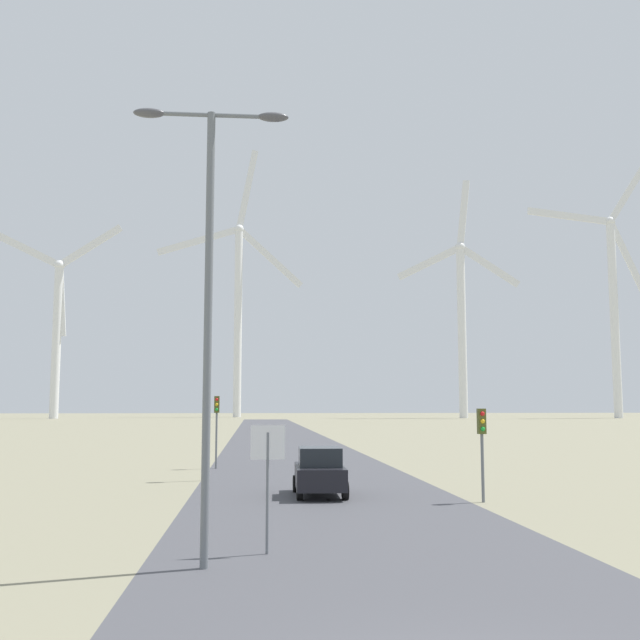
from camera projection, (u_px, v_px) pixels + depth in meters
The scene contains 11 objects.
road_surface at pixel (289, 450), 56.26m from camera, with size 10.00×240.00×0.01m.
streetlamp at pixel (209, 273), 16.40m from camera, with size 3.47×0.32×10.00m.
stop_sign_near at pixel (268, 463), 17.45m from camera, with size 0.81×0.07×2.95m.
traffic_light_post_near_left at pixel (205, 412), 34.19m from camera, with size 0.28×0.34×4.24m.
traffic_light_post_near_right at pixel (482, 433), 26.62m from camera, with size 0.28×0.34×3.29m.
traffic_light_post_mid_left at pixel (217, 415), 40.58m from camera, with size 0.28×0.33×3.89m.
car_approaching at pixel (320, 471), 28.29m from camera, with size 1.93×4.15×1.83m.
wind_turbine_left at pixel (57, 321), 187.67m from camera, with size 32.08×2.60×49.44m.
wind_turbine_center at pixel (238, 300), 210.13m from camera, with size 40.95×7.51×76.66m.
wind_turbine_right at pixel (462, 312), 195.95m from camera, with size 30.12×11.87×63.00m.
wind_turbine_far_right at pixel (613, 295), 196.00m from camera, with size 37.42×4.48×71.67m.
Camera 1 is at (-2.63, -8.99, 3.43)m, focal length 42.00 mm.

